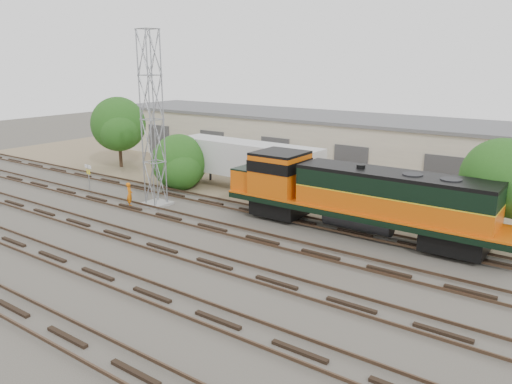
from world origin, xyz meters
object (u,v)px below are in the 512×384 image
Objects in this scene: locomotive at (354,195)px; signal_tower at (152,123)px; worker at (130,195)px; semi_trailer at (251,161)px.

locomotive is 1.43× the size of signal_tower.
signal_tower reaches higher than locomotive.
worker is 10.14m from semi_trailer.
locomotive is at bearing -126.35° from worker.
semi_trailer is (-11.36, 4.55, 0.09)m from locomotive.
signal_tower reaches higher than worker.
locomotive reaches higher than semi_trailer.
worker is (-1.31, -1.44, -5.30)m from signal_tower.
worker is 0.14× the size of semi_trailer.
locomotive is 16.77m from worker.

